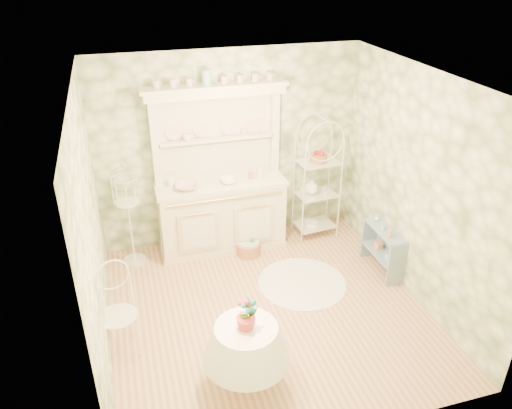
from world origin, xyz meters
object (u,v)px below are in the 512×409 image
object	(u,v)px
kitchen_dresser	(220,173)
floor_basket	(248,246)
round_table	(246,354)
bakers_rack	(317,177)
side_shelf	(383,251)
birdcage_stand	(129,217)
cafe_chair	(117,312)

from	to	relation	value
kitchen_dresser	floor_basket	bearing A→B (deg)	-46.15
round_table	bakers_rack	bearing A→B (deg)	55.44
side_shelf	floor_basket	distance (m)	1.81
bakers_rack	side_shelf	size ratio (longest dim) A/B	2.72
round_table	birdcage_stand	xyz separation A→B (m)	(-0.90, 2.47, 0.30)
birdcage_stand	cafe_chair	bearing A→B (deg)	-98.28
bakers_rack	cafe_chair	world-z (taller)	bakers_rack
kitchen_dresser	floor_basket	size ratio (longest dim) A/B	6.05
birdcage_stand	bakers_rack	bearing A→B (deg)	0.49
bakers_rack	birdcage_stand	world-z (taller)	bakers_rack
kitchen_dresser	floor_basket	xyz separation A→B (m)	(0.30, -0.31, -1.02)
side_shelf	birdcage_stand	bearing A→B (deg)	154.36
cafe_chair	floor_basket	world-z (taller)	cafe_chair
kitchen_dresser	birdcage_stand	size ratio (longest dim) A/B	1.66
bakers_rack	round_table	xyz separation A→B (m)	(-1.72, -2.50, -0.53)
round_table	birdcage_stand	world-z (taller)	birdcage_stand
side_shelf	cafe_chair	xyz separation A→B (m)	(-3.36, -0.55, 0.21)
cafe_chair	floor_basket	bearing A→B (deg)	25.45
bakers_rack	cafe_chair	distance (m)	3.35
round_table	floor_basket	xyz separation A→B (m)	(0.63, 2.23, -0.27)
round_table	floor_basket	size ratio (longest dim) A/B	2.07
round_table	birdcage_stand	size ratio (longest dim) A/B	0.57
birdcage_stand	floor_basket	bearing A→B (deg)	-9.12
side_shelf	kitchen_dresser	bearing A→B (deg)	142.06
kitchen_dresser	round_table	bearing A→B (deg)	-97.51
cafe_chair	round_table	bearing A→B (deg)	-48.52
cafe_chair	floor_basket	size ratio (longest dim) A/B	2.66
kitchen_dresser	bakers_rack	xyz separation A→B (m)	(1.39, -0.04, -0.22)
kitchen_dresser	side_shelf	distance (m)	2.37
side_shelf	round_table	world-z (taller)	round_table
kitchen_dresser	birdcage_stand	world-z (taller)	kitchen_dresser
side_shelf	birdcage_stand	size ratio (longest dim) A/B	0.49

